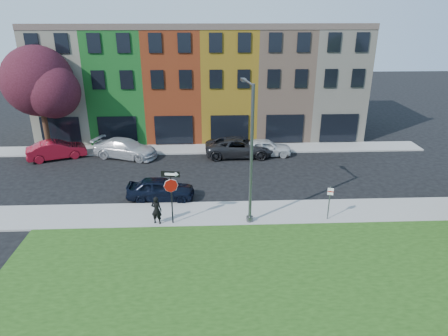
{
  "coord_description": "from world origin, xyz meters",
  "views": [
    {
      "loc": [
        -2.01,
        -18.48,
        11.73
      ],
      "look_at": [
        -1.03,
        4.0,
        2.65
      ],
      "focal_mm": 32.0,
      "sensor_mm": 36.0,
      "label": 1
    }
  ],
  "objects_px": {
    "stop_sign": "(171,187)",
    "sedan_near": "(161,189)",
    "street_lamp": "(250,155)",
    "man": "(157,210)"
  },
  "relations": [
    {
      "from": "street_lamp",
      "to": "sedan_near",
      "type": "bearing_deg",
      "value": 141.39
    },
    {
      "from": "stop_sign",
      "to": "street_lamp",
      "type": "height_order",
      "value": "street_lamp"
    },
    {
      "from": "stop_sign",
      "to": "sedan_near",
      "type": "relative_size",
      "value": 0.73
    },
    {
      "from": "sedan_near",
      "to": "street_lamp",
      "type": "relative_size",
      "value": 0.56
    },
    {
      "from": "sedan_near",
      "to": "street_lamp",
      "type": "bearing_deg",
      "value": -117.39
    },
    {
      "from": "stop_sign",
      "to": "sedan_near",
      "type": "bearing_deg",
      "value": 115.65
    },
    {
      "from": "man",
      "to": "sedan_near",
      "type": "xyz_separation_m",
      "value": [
        -0.12,
        3.37,
        -0.22
      ]
    },
    {
      "from": "man",
      "to": "street_lamp",
      "type": "bearing_deg",
      "value": -164.57
    },
    {
      "from": "man",
      "to": "sedan_near",
      "type": "bearing_deg",
      "value": -74.69
    },
    {
      "from": "man",
      "to": "stop_sign",
      "type": "bearing_deg",
      "value": -168.02
    }
  ]
}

